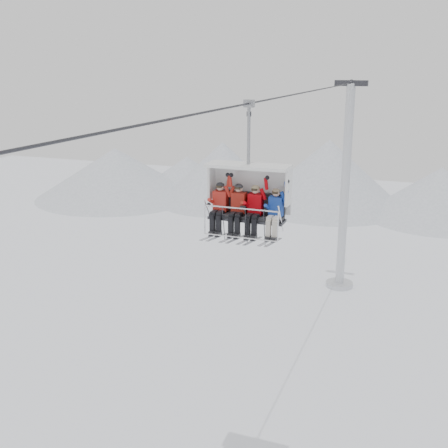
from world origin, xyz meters
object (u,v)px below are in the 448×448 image
(skier_far_right, at_px, (275,211))
(skier_far_left, at_px, (219,205))
(skier_center_left, at_px, (238,207))
(lift_tower_right, at_px, (344,203))
(skier_center_right, at_px, (254,209))
(chairlift_carrier, at_px, (249,190))

(skier_far_right, bearing_deg, skier_far_left, 179.79)
(skier_center_left, distance_m, skier_far_right, 1.16)
(lift_tower_right, xyz_separation_m, skier_center_right, (0.26, -20.12, 4.45))
(skier_far_left, xyz_separation_m, skier_center_left, (0.60, -0.00, -0.00))
(skier_far_right, bearing_deg, skier_center_right, 179.43)
(skier_center_left, xyz_separation_m, skier_far_right, (1.16, -0.01, -0.02))
(skier_center_left, distance_m, skier_center_right, 0.53)
(lift_tower_right, relative_size, skier_far_left, 7.97)
(skier_far_right, bearing_deg, chairlift_carrier, 160.99)
(lift_tower_right, height_order, skier_far_right, lift_tower_right)
(skier_center_left, bearing_deg, chairlift_carrier, 49.03)
(chairlift_carrier, height_order, skier_far_right, chairlift_carrier)
(chairlift_carrier, relative_size, skier_far_right, 2.36)
(chairlift_carrier, xyz_separation_m, skier_center_left, (-0.26, -0.30, -0.47))
(skier_far_left, distance_m, skier_far_right, 1.76)
(chairlift_carrier, height_order, skier_center_right, chairlift_carrier)
(chairlift_carrier, xyz_separation_m, skier_center_right, (0.26, -0.30, -0.47))
(lift_tower_right, relative_size, skier_center_right, 7.98)
(skier_far_left, height_order, skier_center_right, skier_far_left)
(skier_center_right, bearing_deg, skier_far_left, 179.99)
(chairlift_carrier, xyz_separation_m, skier_far_left, (-0.86, -0.30, -0.47))
(skier_center_right, xyz_separation_m, skier_far_right, (0.64, -0.01, -0.02))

